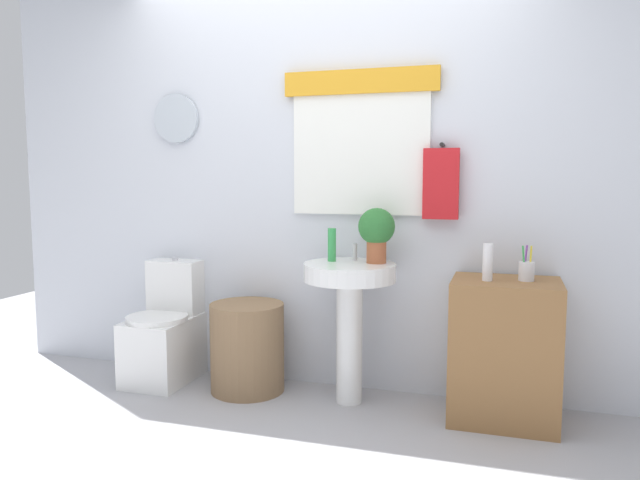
{
  "coord_description": "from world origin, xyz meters",
  "views": [
    {
      "loc": [
        1.08,
        -2.41,
        1.31
      ],
      "look_at": [
        0.08,
        0.8,
        0.94
      ],
      "focal_mm": 33.81,
      "sensor_mm": 36.0,
      "label": 1
    }
  ],
  "objects_px": {
    "lotion_bottle": "(488,262)",
    "soap_bottle": "(332,245)",
    "toothbrush_cup": "(526,271)",
    "laundry_hamper": "(247,347)",
    "toilet": "(166,334)",
    "pedestal_sink": "(350,298)",
    "potted_plant": "(377,230)",
    "wooden_cabinet": "(504,351)"
  },
  "relations": [
    {
      "from": "toilet",
      "to": "soap_bottle",
      "type": "height_order",
      "value": "soap_bottle"
    },
    {
      "from": "laundry_hamper",
      "to": "toothbrush_cup",
      "type": "bearing_deg",
      "value": 0.73
    },
    {
      "from": "laundry_hamper",
      "to": "pedestal_sink",
      "type": "bearing_deg",
      "value": 0.0
    },
    {
      "from": "lotion_bottle",
      "to": "soap_bottle",
      "type": "bearing_deg",
      "value": 174.11
    },
    {
      "from": "laundry_hamper",
      "to": "soap_bottle",
      "type": "height_order",
      "value": "soap_bottle"
    },
    {
      "from": "toilet",
      "to": "laundry_hamper",
      "type": "bearing_deg",
      "value": -3.36
    },
    {
      "from": "wooden_cabinet",
      "to": "lotion_bottle",
      "type": "relative_size",
      "value": 3.87
    },
    {
      "from": "potted_plant",
      "to": "toothbrush_cup",
      "type": "bearing_deg",
      "value": -2.82
    },
    {
      "from": "wooden_cabinet",
      "to": "pedestal_sink",
      "type": "bearing_deg",
      "value": 180.0
    },
    {
      "from": "pedestal_sink",
      "to": "soap_bottle",
      "type": "xyz_separation_m",
      "value": [
        -0.12,
        0.05,
        0.3
      ]
    },
    {
      "from": "toilet",
      "to": "potted_plant",
      "type": "xyz_separation_m",
      "value": [
        1.36,
        0.03,
        0.7
      ]
    },
    {
      "from": "toilet",
      "to": "potted_plant",
      "type": "relative_size",
      "value": 2.47
    },
    {
      "from": "toilet",
      "to": "pedestal_sink",
      "type": "bearing_deg",
      "value": -1.6
    },
    {
      "from": "toothbrush_cup",
      "to": "potted_plant",
      "type": "bearing_deg",
      "value": 177.18
    },
    {
      "from": "pedestal_sink",
      "to": "wooden_cabinet",
      "type": "distance_m",
      "value": 0.88
    },
    {
      "from": "pedestal_sink",
      "to": "toothbrush_cup",
      "type": "height_order",
      "value": "toothbrush_cup"
    },
    {
      "from": "toothbrush_cup",
      "to": "lotion_bottle",
      "type": "bearing_deg",
      "value": -162.8
    },
    {
      "from": "laundry_hamper",
      "to": "soap_bottle",
      "type": "xyz_separation_m",
      "value": [
        0.52,
        0.05,
        0.64
      ]
    },
    {
      "from": "toothbrush_cup",
      "to": "laundry_hamper",
      "type": "bearing_deg",
      "value": -179.27
    },
    {
      "from": "toilet",
      "to": "potted_plant",
      "type": "distance_m",
      "value": 1.53
    },
    {
      "from": "lotion_bottle",
      "to": "toothbrush_cup",
      "type": "height_order",
      "value": "lotion_bottle"
    },
    {
      "from": "wooden_cabinet",
      "to": "soap_bottle",
      "type": "xyz_separation_m",
      "value": [
        -0.97,
        0.05,
        0.53
      ]
    },
    {
      "from": "soap_bottle",
      "to": "potted_plant",
      "type": "relative_size",
      "value": 0.61
    },
    {
      "from": "laundry_hamper",
      "to": "soap_bottle",
      "type": "bearing_deg",
      "value": 5.5
    },
    {
      "from": "wooden_cabinet",
      "to": "potted_plant",
      "type": "bearing_deg",
      "value": 175.17
    },
    {
      "from": "potted_plant",
      "to": "soap_bottle",
      "type": "bearing_deg",
      "value": -177.8
    },
    {
      "from": "soap_bottle",
      "to": "toothbrush_cup",
      "type": "relative_size",
      "value": 1.04
    },
    {
      "from": "wooden_cabinet",
      "to": "potted_plant",
      "type": "xyz_separation_m",
      "value": [
        -0.71,
        0.06,
        0.62
      ]
    },
    {
      "from": "laundry_hamper",
      "to": "toothbrush_cup",
      "type": "height_order",
      "value": "toothbrush_cup"
    },
    {
      "from": "laundry_hamper",
      "to": "potted_plant",
      "type": "distance_m",
      "value": 1.07
    },
    {
      "from": "wooden_cabinet",
      "to": "soap_bottle",
      "type": "bearing_deg",
      "value": 177.05
    },
    {
      "from": "laundry_hamper",
      "to": "potted_plant",
      "type": "xyz_separation_m",
      "value": [
        0.78,
        0.06,
        0.73
      ]
    },
    {
      "from": "laundry_hamper",
      "to": "toothbrush_cup",
      "type": "relative_size",
      "value": 2.9
    },
    {
      "from": "pedestal_sink",
      "to": "wooden_cabinet",
      "type": "height_order",
      "value": "pedestal_sink"
    },
    {
      "from": "soap_bottle",
      "to": "toothbrush_cup",
      "type": "bearing_deg",
      "value": -1.6
    },
    {
      "from": "laundry_hamper",
      "to": "soap_bottle",
      "type": "distance_m",
      "value": 0.82
    },
    {
      "from": "laundry_hamper",
      "to": "toothbrush_cup",
      "type": "xyz_separation_m",
      "value": [
        1.59,
        0.02,
        0.54
      ]
    },
    {
      "from": "soap_bottle",
      "to": "potted_plant",
      "type": "bearing_deg",
      "value": 2.2
    },
    {
      "from": "potted_plant",
      "to": "lotion_bottle",
      "type": "bearing_deg",
      "value": -9.27
    },
    {
      "from": "laundry_hamper",
      "to": "lotion_bottle",
      "type": "xyz_separation_m",
      "value": [
        1.39,
        -0.04,
        0.59
      ]
    },
    {
      "from": "wooden_cabinet",
      "to": "toothbrush_cup",
      "type": "xyz_separation_m",
      "value": [
        0.1,
        0.02,
        0.43
      ]
    },
    {
      "from": "toilet",
      "to": "pedestal_sink",
      "type": "distance_m",
      "value": 1.26
    }
  ]
}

